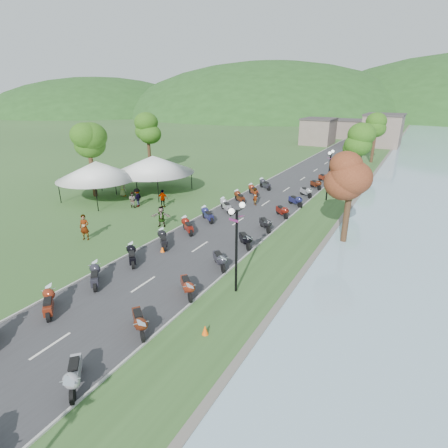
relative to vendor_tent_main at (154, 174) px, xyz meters
The scene contains 12 objects.
road 14.95m from the vendor_tent_main, 33.00° to the left, with size 7.00×120.00×0.02m, color #353538.
hills_backdrop 168.54m from the vendor_tent_main, 85.77° to the left, with size 360.00×120.00×76.00m, color #285621, non-canonical shape.
far_building 54.09m from the vendor_tent_main, 78.88° to the left, with size 18.00×16.00×5.00m, color #76655C.
moto_row_left 17.54m from the vendor_tent_main, 54.64° to the right, with size 2.60×45.02×1.10m, color #331411, non-canonical shape.
moto_row_right 18.29m from the vendor_tent_main, 33.60° to the right, with size 2.60×49.91×1.10m, color #331411, non-canonical shape.
vendor_tent_main is the anchor object (origin of this frame).
vendor_tent_side 5.96m from the vendor_tent_main, 119.12° to the right, with size 5.30×5.30×4.00m, color white, non-canonical shape.
tree_park_left 6.90m from the vendor_tent_main, 135.16° to the right, with size 3.46×3.46×9.62m, color #356B19, non-canonical shape.
tree_lakeside 21.59m from the vendor_tent_main, 10.03° to the right, with size 2.81×2.81×7.82m, color #356B19, non-canonical shape.
pedestrian_a 13.85m from the vendor_tent_main, 72.09° to the right, with size 0.72×0.53×1.98m, color slate.
pedestrian_b 6.03m from the vendor_tent_main, 71.77° to the right, with size 0.75×0.41×1.54m, color slate.
pedestrian_c 5.76m from the vendor_tent_main, 67.96° to the right, with size 1.17×0.48×1.81m, color slate.
Camera 1 is at (12.74, 2.93, 10.48)m, focal length 28.00 mm.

